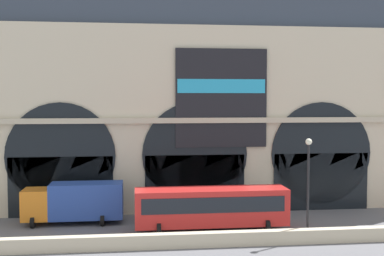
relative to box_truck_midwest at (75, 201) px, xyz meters
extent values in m
plane|color=slate|center=(9.59, -2.61, -1.70)|extent=(200.00, 200.00, 0.00)
cube|color=beige|center=(9.59, -7.01, -1.23)|extent=(90.00, 0.70, 0.93)
cube|color=beige|center=(9.59, 5.06, 6.15)|extent=(46.03, 5.35, 15.71)
cube|color=#333D4C|center=(9.59, 5.36, 15.52)|extent=(46.03, 4.75, 3.02)
cube|color=black|center=(-1.37, 2.34, 0.76)|extent=(8.36, 0.20, 4.91)
cylinder|color=black|center=(-1.37, 2.34, 3.21)|extent=(8.80, 0.20, 8.80)
cube|color=black|center=(9.59, 2.34, 0.76)|extent=(8.36, 0.20, 4.91)
cylinder|color=black|center=(9.59, 2.34, 3.21)|extent=(8.80, 0.20, 8.80)
cube|color=black|center=(20.55, 2.34, 0.76)|extent=(8.36, 0.20, 4.91)
cylinder|color=black|center=(20.55, 2.34, 3.21)|extent=(8.80, 0.20, 8.80)
cube|color=black|center=(11.79, 2.22, 7.95)|extent=(7.68, 0.12, 8.20)
cube|color=#26A5D8|center=(11.79, 2.14, 8.95)|extent=(7.37, 0.04, 1.16)
cube|color=#C0B49A|center=(9.59, 2.24, 6.10)|extent=(46.03, 0.50, 0.44)
cube|color=orange|center=(-2.86, 0.00, -0.13)|extent=(2.00, 2.30, 2.30)
cube|color=#28479E|center=(0.89, 0.00, 0.07)|extent=(5.50, 2.30, 2.70)
cylinder|color=black|center=(-2.96, -1.04, -1.28)|extent=(0.28, 0.84, 0.84)
cylinder|color=black|center=(-2.96, 1.03, -1.28)|extent=(0.28, 0.84, 0.84)
cylinder|color=black|center=(2.14, -1.04, -1.28)|extent=(0.28, 0.84, 0.84)
cylinder|color=black|center=(2.14, 1.03, -1.28)|extent=(0.28, 0.84, 0.84)
cube|color=red|center=(10.08, -3.31, 0.10)|extent=(11.00, 2.50, 2.60)
cube|color=black|center=(10.08, -4.58, 0.45)|extent=(10.12, 0.04, 1.10)
cylinder|color=black|center=(6.23, -4.44, -1.20)|extent=(0.28, 1.00, 1.00)
cylinder|color=black|center=(6.23, -2.19, -1.20)|extent=(0.28, 1.00, 1.00)
cylinder|color=black|center=(13.93, -4.44, -1.20)|extent=(0.28, 1.00, 1.00)
cylinder|color=black|center=(13.93, -2.19, -1.20)|extent=(0.28, 1.00, 1.00)
cylinder|color=black|center=(16.26, -6.21, 1.55)|extent=(0.16, 0.16, 6.50)
sphere|color=#F2EDCC|center=(16.26, -6.21, 4.98)|extent=(0.44, 0.44, 0.44)
camera|label=1|loc=(4.74, -37.36, 7.76)|focal=45.06mm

